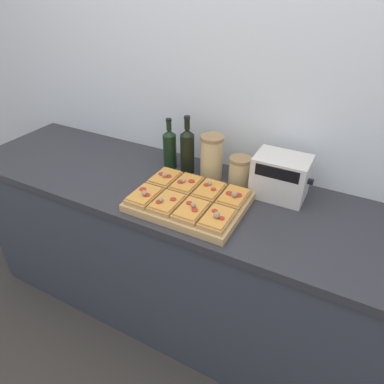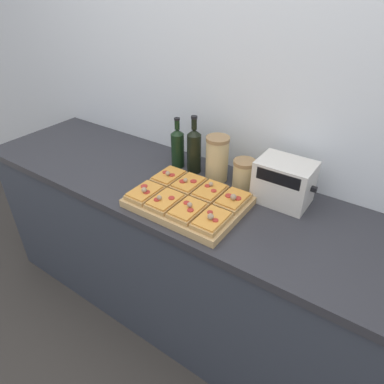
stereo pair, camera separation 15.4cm
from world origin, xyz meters
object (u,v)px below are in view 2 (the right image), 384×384
Objects in this scene: olive_oil_bottle at (178,147)px; wine_bottle at (194,150)px; grain_jar_short at (244,174)px; cutting_board at (188,202)px; grain_jar_tall at (217,159)px; toaster_oven at (284,182)px.

olive_oil_bottle is 0.11m from wine_bottle.
olive_oil_bottle is 0.40m from grain_jar_short.
wine_bottle is at bearing -180.00° from grain_jar_short.
cutting_board is 0.31m from grain_jar_short.
grain_jar_tall is at bearing 93.96° from cutting_board.
olive_oil_bottle is 1.02× the size of toaster_oven.
wine_bottle is 2.06× the size of grain_jar_short.
cutting_board is 0.39m from olive_oil_bottle.
olive_oil_bottle is 0.90× the size of wine_bottle.
grain_jar_short reaches higher than cutting_board.
grain_jar_short is at bearing 179.76° from toaster_oven.
olive_oil_bottle is (-0.26, 0.28, 0.09)m from cutting_board.
wine_bottle is 1.33× the size of grain_jar_tall.
cutting_board is at bearing -60.28° from wine_bottle.
cutting_board is 1.82× the size of olive_oil_bottle.
cutting_board is 2.17× the size of grain_jar_tall.
olive_oil_bottle is 1.84× the size of grain_jar_short.
cutting_board is at bearing -46.33° from olive_oil_bottle.
wine_bottle is at bearing 179.90° from toaster_oven.
cutting_board is at bearing -140.39° from toaster_oven.
toaster_oven is at bearing -0.14° from grain_jar_tall.
grain_jar_short is 0.55× the size of toaster_oven.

